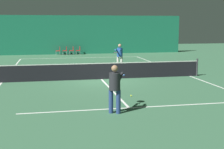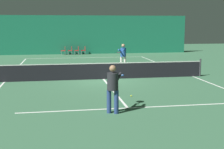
# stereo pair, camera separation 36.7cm
# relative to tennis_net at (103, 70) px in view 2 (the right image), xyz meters

# --- Properties ---
(ground_plane) EXTENTS (60.00, 60.00, 0.00)m
(ground_plane) POSITION_rel_tennis_net_xyz_m (0.00, 0.00, -0.51)
(ground_plane) COLOR #386647
(backdrop_curtain) EXTENTS (23.00, 0.12, 4.07)m
(backdrop_curtain) POSITION_rel_tennis_net_xyz_m (0.00, 15.80, 1.52)
(backdrop_curtain) COLOR #196B4C
(backdrop_curtain) RESTS_ON ground
(court_line_baseline_far) EXTENTS (11.00, 0.10, 0.00)m
(court_line_baseline_far) POSITION_rel_tennis_net_xyz_m (0.00, 11.90, -0.51)
(court_line_baseline_far) COLOR white
(court_line_baseline_far) RESTS_ON ground
(court_line_service_far) EXTENTS (8.25, 0.10, 0.00)m
(court_line_service_far) POSITION_rel_tennis_net_xyz_m (0.00, 6.40, -0.51)
(court_line_service_far) COLOR white
(court_line_service_far) RESTS_ON ground
(court_line_service_near) EXTENTS (8.25, 0.10, 0.00)m
(court_line_service_near) POSITION_rel_tennis_net_xyz_m (0.00, -6.40, -0.51)
(court_line_service_near) COLOR white
(court_line_service_near) RESTS_ON ground
(court_line_sideline_left) EXTENTS (0.10, 23.80, 0.00)m
(court_line_sideline_left) POSITION_rel_tennis_net_xyz_m (-5.50, 0.00, -0.51)
(court_line_sideline_left) COLOR white
(court_line_sideline_left) RESTS_ON ground
(court_line_sideline_right) EXTENTS (0.10, 23.80, 0.00)m
(court_line_sideline_right) POSITION_rel_tennis_net_xyz_m (5.50, 0.00, -0.51)
(court_line_sideline_right) COLOR white
(court_line_sideline_right) RESTS_ON ground
(court_line_centre) EXTENTS (0.10, 12.80, 0.00)m
(court_line_centre) POSITION_rel_tennis_net_xyz_m (0.00, 0.00, -0.51)
(court_line_centre) COLOR white
(court_line_centre) RESTS_ON ground
(tennis_net) EXTENTS (12.00, 0.10, 1.07)m
(tennis_net) POSITION_rel_tennis_net_xyz_m (0.00, 0.00, 0.00)
(tennis_net) COLOR black
(tennis_net) RESTS_ON ground
(player_near) EXTENTS (0.91, 1.40, 1.73)m
(player_near) POSITION_rel_tennis_net_xyz_m (-0.66, -6.94, 0.50)
(player_near) COLOR navy
(player_near) RESTS_ON ground
(player_far) EXTENTS (1.00, 1.39, 1.76)m
(player_far) POSITION_rel_tennis_net_xyz_m (2.00, 4.07, 0.51)
(player_far) COLOR beige
(player_far) RESTS_ON ground
(courtside_chair_0) EXTENTS (0.44, 0.44, 0.84)m
(courtside_chair_0) POSITION_rel_tennis_net_xyz_m (-1.95, 15.25, -0.03)
(courtside_chair_0) COLOR #99999E
(courtside_chair_0) RESTS_ON ground
(courtside_chair_1) EXTENTS (0.44, 0.44, 0.84)m
(courtside_chair_1) POSITION_rel_tennis_net_xyz_m (-1.26, 15.25, -0.03)
(courtside_chair_1) COLOR #99999E
(courtside_chair_1) RESTS_ON ground
(courtside_chair_2) EXTENTS (0.44, 0.44, 0.84)m
(courtside_chair_2) POSITION_rel_tennis_net_xyz_m (-0.57, 15.25, -0.03)
(courtside_chair_2) COLOR #99999E
(courtside_chair_2) RESTS_ON ground
(courtside_chair_3) EXTENTS (0.44, 0.44, 0.84)m
(courtside_chair_3) POSITION_rel_tennis_net_xyz_m (0.13, 15.25, -0.03)
(courtside_chair_3) COLOR #99999E
(courtside_chair_3) RESTS_ON ground
(tennis_ball) EXTENTS (0.07, 0.07, 0.07)m
(tennis_ball) POSITION_rel_tennis_net_xyz_m (0.57, -4.57, -0.48)
(tennis_ball) COLOR #D1DB33
(tennis_ball) RESTS_ON ground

